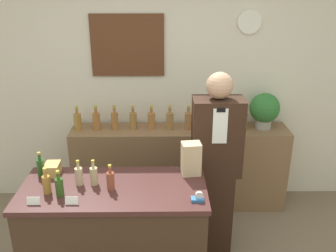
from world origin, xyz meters
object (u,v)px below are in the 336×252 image
paper_bag (191,159)px  tape_dispenser (198,198)px  shopkeeper (215,166)px  potted_plant (265,109)px

paper_bag → tape_dispenser: 0.41m
paper_bag → tape_dispenser: (0.02, -0.39, -0.11)m
paper_bag → shopkeeper: bearing=50.6°
potted_plant → shopkeeper: bearing=-128.8°
paper_bag → tape_dispenser: bearing=-86.5°
shopkeeper → potted_plant: shopkeeper is taller
potted_plant → tape_dispenser: size_ratio=4.22×
shopkeeper → potted_plant: (0.60, 0.75, 0.28)m
shopkeeper → tape_dispenser: (-0.22, -0.69, 0.12)m
potted_plant → tape_dispenser: bearing=-119.7°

